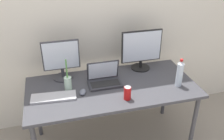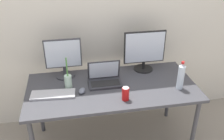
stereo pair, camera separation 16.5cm
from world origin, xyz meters
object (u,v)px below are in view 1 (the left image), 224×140
at_px(mouse_by_keyboard, 83,92).
at_px(work_desk, 112,91).
at_px(keyboard_main, 54,97).
at_px(laptop_silver, 104,78).
at_px(monitor_left, 61,59).
at_px(bamboo_vase, 68,83).
at_px(monitor_center, 142,49).
at_px(soda_can_near_keyboard, 127,93).
at_px(water_bottle, 180,74).

bearing_deg(mouse_by_keyboard, work_desk, 30.07).
bearing_deg(keyboard_main, work_desk, 10.51).
height_order(laptop_silver, keyboard_main, laptop_silver).
height_order(monitor_left, mouse_by_keyboard, monitor_left).
relative_size(monitor_left, bamboo_vase, 1.29).
distance_m(monitor_center, mouse_by_keyboard, 0.81).
height_order(monitor_center, laptop_silver, monitor_center).
bearing_deg(monitor_center, mouse_by_keyboard, -154.16).
bearing_deg(work_desk, soda_can_near_keyboard, -72.30).
xyz_separation_m(monitor_center, soda_can_near_keyboard, (-0.32, -0.53, -0.17)).
distance_m(work_desk, keyboard_main, 0.57).
relative_size(monitor_center, soda_can_near_keyboard, 3.53).
height_order(keyboard_main, bamboo_vase, bamboo_vase).
bearing_deg(monitor_center, monitor_left, 179.71).
relative_size(keyboard_main, mouse_by_keyboard, 4.22).
bearing_deg(keyboard_main, monitor_center, 23.81).
height_order(mouse_by_keyboard, water_bottle, water_bottle).
bearing_deg(soda_can_near_keyboard, work_desk, 107.70).
xyz_separation_m(work_desk, monitor_left, (-0.45, 0.28, 0.28)).
relative_size(mouse_by_keyboard, soda_can_near_keyboard, 0.76).
xyz_separation_m(work_desk, laptop_silver, (-0.06, 0.08, 0.11)).
bearing_deg(laptop_silver, monitor_center, 23.70).
relative_size(keyboard_main, bamboo_vase, 1.26).
bearing_deg(keyboard_main, laptop_silver, 19.69).
height_order(soda_can_near_keyboard, bamboo_vase, bamboo_vase).
relative_size(laptop_silver, bamboo_vase, 1.01).
height_order(mouse_by_keyboard, soda_can_near_keyboard, soda_can_near_keyboard).
relative_size(work_desk, soda_can_near_keyboard, 13.13).
height_order(laptop_silver, bamboo_vase, bamboo_vase).
relative_size(monitor_center, laptop_silver, 1.37).
bearing_deg(water_bottle, laptop_silver, 161.63).
xyz_separation_m(monitor_left, mouse_by_keyboard, (0.15, -0.34, -0.20)).
xyz_separation_m(monitor_left, bamboo_vase, (0.03, -0.23, -0.14)).
bearing_deg(work_desk, laptop_silver, 127.81).
bearing_deg(monitor_left, work_desk, -32.43).
distance_m(monitor_left, mouse_by_keyboard, 0.42).
relative_size(mouse_by_keyboard, bamboo_vase, 0.30).
bearing_deg(mouse_by_keyboard, keyboard_main, -160.63).
bearing_deg(water_bottle, bamboo_vase, 169.08).
relative_size(water_bottle, bamboo_vase, 0.90).
relative_size(water_bottle, soda_can_near_keyboard, 2.28).
relative_size(work_desk, bamboo_vase, 5.16).
height_order(monitor_center, soda_can_near_keyboard, monitor_center).
height_order(keyboard_main, soda_can_near_keyboard, soda_can_near_keyboard).
distance_m(keyboard_main, bamboo_vase, 0.19).
bearing_deg(bamboo_vase, work_desk, -6.82).
relative_size(monitor_left, mouse_by_keyboard, 4.30).
bearing_deg(soda_can_near_keyboard, mouse_by_keyboard, 153.73).
height_order(monitor_left, monitor_center, monitor_center).
bearing_deg(bamboo_vase, mouse_by_keyboard, -41.96).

